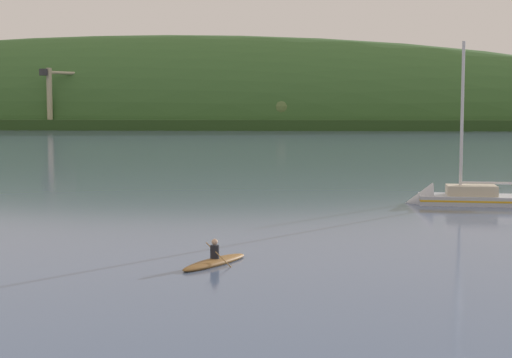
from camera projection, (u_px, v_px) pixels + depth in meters
far_shoreline_hill at (159, 128)px, 266.50m from camera, size 508.16×78.34×64.69m
dockside_crane at (50, 101)px, 236.31m from camera, size 9.51×10.02×19.27m
sailboat_midwater_white at (457, 201)px, 44.32m from camera, size 7.27×3.05×10.69m
canoe_with_paddler at (215, 261)px, 26.74m from camera, size 2.31×3.40×1.02m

